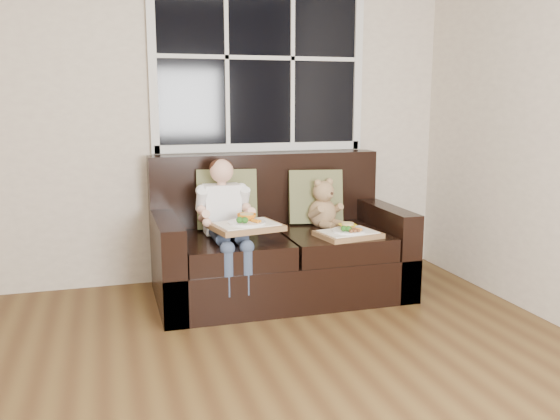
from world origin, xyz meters
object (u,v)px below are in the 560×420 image
object	(u,v)px
child	(225,211)
teddy_bear	(323,207)
loveseat	(278,250)
tray_right	(348,233)
tray_left	(246,225)

from	to	relation	value
child	teddy_bear	size ratio (longest dim) A/B	2.20
loveseat	tray_right	world-z (taller)	loveseat
child	tray_left	bearing A→B (deg)	-67.23
tray_right	tray_left	bearing A→B (deg)	170.59
tray_left	tray_right	distance (m)	0.70
loveseat	tray_right	size ratio (longest dim) A/B	3.91
teddy_bear	tray_left	world-z (taller)	teddy_bear
loveseat	child	size ratio (longest dim) A/B	2.15
loveseat	child	bearing A→B (deg)	-163.70
loveseat	tray_left	size ratio (longest dim) A/B	3.64
loveseat	tray_left	world-z (taller)	loveseat
child	tray_left	xyz separation A→B (m)	(0.09, -0.22, -0.05)
teddy_bear	child	bearing A→B (deg)	171.74
loveseat	tray_right	distance (m)	0.54
loveseat	child	world-z (taller)	child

